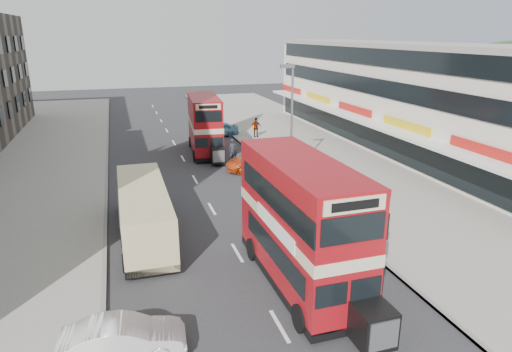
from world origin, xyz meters
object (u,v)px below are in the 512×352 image
object	(u,v)px
car_right_b	(257,162)
pedestrian_near	(339,177)
car_right_c	(218,130)
pedestrian_far	(256,127)
street_lamp	(291,114)
car_left_front	(123,339)
bus_second	(205,124)
coach	(144,210)
car_right_a	(277,172)
bus_main	(301,223)
cyclist	(233,156)

from	to	relation	value
car_right_b	pedestrian_near	size ratio (longest dim) A/B	2.41
car_right_c	pedestrian_near	size ratio (longest dim) A/B	2.09
pedestrian_near	pedestrian_far	distance (m)	17.27
street_lamp	car_left_front	xyz separation A→B (m)	(-11.91, -16.00, -4.13)
bus_second	pedestrian_far	distance (m)	7.37
coach	car_right_a	bearing A→B (deg)	34.96
pedestrian_near	pedestrian_far	size ratio (longest dim) A/B	1.04
street_lamp	bus_main	world-z (taller)	street_lamp
bus_main	car_right_b	distance (m)	16.65
car_right_b	pedestrian_far	bearing A→B (deg)	171.02
bus_second	car_right_c	distance (m)	6.89
coach	car_right_b	size ratio (longest dim) A/B	1.92
car_left_front	cyclist	size ratio (longest dim) A/B	1.87
bus_second	car_right_c	xyz separation A→B (m)	(2.47, 6.17, -1.81)
bus_main	pedestrian_far	distance (m)	27.79
car_right_c	pedestrian_near	world-z (taller)	pedestrian_near
bus_second	pedestrian_far	xyz separation A→B (m)	(5.91, 4.18, -1.41)
bus_main	pedestrian_near	bearing A→B (deg)	-125.59
pedestrian_near	pedestrian_far	world-z (taller)	pedestrian_near
bus_main	bus_second	distance (m)	22.84
car_right_a	pedestrian_far	xyz separation A→B (m)	(2.58, 13.57, 0.47)
bus_main	bus_second	xyz separation A→B (m)	(0.41, 22.83, -0.22)
car_right_c	coach	bearing A→B (deg)	-25.27
bus_second	cyclist	bearing A→B (deg)	111.93
car_left_front	bus_second	bearing A→B (deg)	-12.13
pedestrian_near	cyclist	size ratio (longest dim) A/B	0.94
bus_main	car_right_b	xyz separation A→B (m)	(3.14, 16.22, -2.07)
street_lamp	bus_second	distance (m)	10.58
bus_main	pedestrian_near	world-z (taller)	bus_main
pedestrian_near	coach	bearing A→B (deg)	3.76
car_right_b	cyclist	size ratio (longest dim) A/B	2.26
car_right_c	car_left_front	bearing A→B (deg)	-21.54
pedestrian_near	pedestrian_far	xyz separation A→B (m)	(-0.41, 17.26, -0.04)
car_right_c	cyclist	bearing A→B (deg)	-9.83
car_right_c	cyclist	size ratio (longest dim) A/B	1.96
bus_second	street_lamp	bearing A→B (deg)	119.99
cyclist	car_right_b	bearing A→B (deg)	-55.60
car_right_a	street_lamp	bearing A→B (deg)	92.31
bus_main	car_right_a	world-z (taller)	bus_main
car_right_b	cyclist	xyz separation A→B (m)	(-1.38, 2.07, 0.04)
street_lamp	pedestrian_near	size ratio (longest dim) A/B	4.05
coach	car_right_c	distance (m)	24.00
street_lamp	coach	world-z (taller)	street_lamp
bus_second	car_right_b	size ratio (longest dim) A/B	1.84
pedestrian_near	bus_second	bearing A→B (deg)	-74.13
car_right_c	bus_main	bearing A→B (deg)	-9.49
pedestrian_far	cyclist	size ratio (longest dim) A/B	0.90
cyclist	pedestrian_far	bearing A→B (deg)	63.08
car_right_b	pedestrian_near	bearing A→B (deg)	36.51
cyclist	coach	bearing A→B (deg)	-122.62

